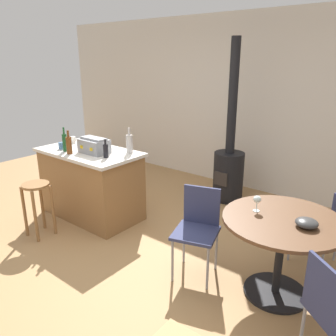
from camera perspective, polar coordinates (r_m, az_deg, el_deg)
The scene contains 18 objects.
ground_plane at distance 3.78m, azimuth -8.28°, elevation -14.64°, with size 8.80×8.80×0.00m, color #A37A4C.
back_wall at distance 5.50m, azimuth 12.91°, elevation 10.56°, with size 8.00×0.10×2.70m, color beige.
kitchen_island at distance 4.57m, azimuth -12.87°, elevation -2.56°, with size 1.37×0.76×0.90m.
wooden_stool at distance 4.23m, azimuth -21.28°, elevation -4.89°, with size 0.31×0.31×0.66m.
dining_table at distance 3.10m, azimuth 18.70°, elevation -11.02°, with size 1.02×1.02×0.75m.
folding_chair_near at distance 3.73m, azimuth 24.97°, elevation -7.72°, with size 0.45×0.45×0.87m.
folding_chair_far at distance 3.28m, azimuth 5.08°, elevation -9.63°, with size 0.50×0.50×0.86m.
wood_stove at distance 4.98m, azimuth 10.28°, elevation 0.62°, with size 0.44×0.45×2.31m.
toolbox at distance 4.29m, azimuth -12.41°, elevation 3.73°, with size 0.37×0.25×0.20m.
bottle_0 at distance 4.05m, azimuth -10.51°, elevation 2.91°, with size 0.06×0.06×0.22m.
bottle_1 at distance 4.20m, azimuth -6.55°, elevation 4.17°, with size 0.08×0.08×0.32m.
bottle_2 at distance 4.46m, azimuth -17.10°, elevation 4.24°, with size 0.06×0.06×0.31m.
bottle_3 at distance 4.32m, azimuth -16.44°, elevation 3.78°, with size 0.07×0.07×0.29m.
cup_0 at distance 4.77m, azimuth -13.66°, elevation 4.49°, with size 0.12×0.08×0.09m.
cup_1 at distance 4.60m, azimuth -17.62°, elevation 3.62°, with size 0.11×0.07×0.09m.
cup_2 at distance 4.90m, azimuth -15.82°, elevation 4.65°, with size 0.11×0.08×0.09m.
wine_glass at distance 3.05m, azimuth 14.88°, elevation -5.24°, with size 0.07×0.07×0.14m.
serving_bowl at distance 2.93m, azimuth 22.45°, elevation -8.59°, with size 0.18×0.18×0.07m, color #383838.
Camera 1 is at (2.37, -2.13, 2.03)m, focal length 35.96 mm.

